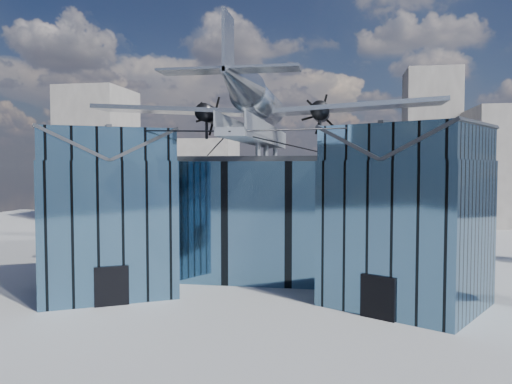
# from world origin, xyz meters

# --- Properties ---
(ground_plane) EXTENTS (120.00, 120.00, 0.00)m
(ground_plane) POSITION_xyz_m (0.00, 0.00, 0.00)
(ground_plane) COLOR #939397
(museum) EXTENTS (32.88, 24.50, 17.60)m
(museum) POSITION_xyz_m (0.00, 5.82, 5.54)
(museum) COLOR #446C8C
(museum) RESTS_ON ground
(bg_towers) EXTENTS (77.00, 24.50, 26.00)m
(bg_towers) POSITION_xyz_m (1.45, 50.49, 10.01)
(bg_towers) COLOR gray
(bg_towers) RESTS_ON ground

